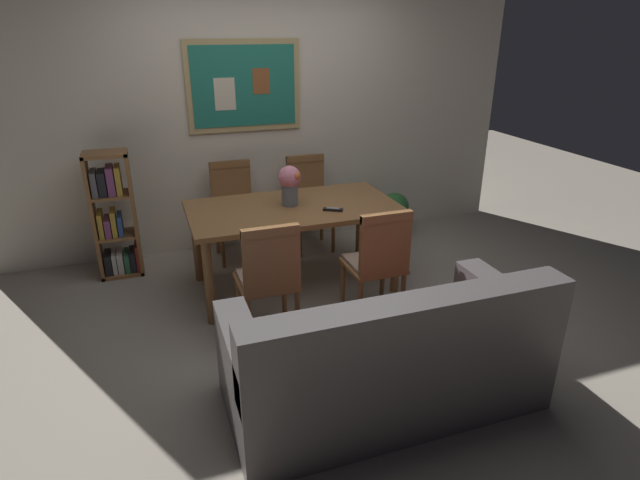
# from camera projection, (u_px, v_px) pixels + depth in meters

# --- Properties ---
(ground_plane) EXTENTS (12.00, 12.00, 0.00)m
(ground_plane) POSITION_uv_depth(u_px,v_px,m) (321.00, 317.00, 3.97)
(ground_plane) COLOR gray
(wall_back_with_painting) EXTENTS (5.20, 0.14, 2.60)m
(wall_back_with_painting) POSITION_uv_depth(u_px,v_px,m) (262.00, 112.00, 4.95)
(wall_back_with_painting) COLOR beige
(wall_back_with_painting) RESTS_ON ground_plane
(dining_table) EXTENTS (1.69, 0.92, 0.72)m
(dining_table) POSITION_uv_depth(u_px,v_px,m) (293.00, 216.00, 4.22)
(dining_table) COLOR brown
(dining_table) RESTS_ON ground_plane
(dining_chair_far_right) EXTENTS (0.40, 0.41, 0.91)m
(dining_chair_far_right) POSITION_uv_depth(u_px,v_px,m) (308.00, 195.00, 5.07)
(dining_chair_far_right) COLOR brown
(dining_chair_far_right) RESTS_ON ground_plane
(dining_chair_near_left) EXTENTS (0.40, 0.41, 0.91)m
(dining_chair_near_left) POSITION_uv_depth(u_px,v_px,m) (269.00, 274.00, 3.47)
(dining_chair_near_left) COLOR brown
(dining_chair_near_left) RESTS_ON ground_plane
(dining_chair_near_right) EXTENTS (0.40, 0.41, 0.91)m
(dining_chair_near_right) POSITION_uv_depth(u_px,v_px,m) (378.00, 258.00, 3.71)
(dining_chair_near_right) COLOR brown
(dining_chair_near_right) RESTS_ON ground_plane
(dining_chair_far_left) EXTENTS (0.40, 0.41, 0.91)m
(dining_chair_far_left) POSITION_uv_depth(u_px,v_px,m) (234.00, 202.00, 4.86)
(dining_chair_far_left) COLOR brown
(dining_chair_far_left) RESTS_ON ground_plane
(leather_couch) EXTENTS (1.80, 0.84, 0.84)m
(leather_couch) POSITION_uv_depth(u_px,v_px,m) (387.00, 360.00, 2.94)
(leather_couch) COLOR #514C4C
(leather_couch) RESTS_ON ground_plane
(bookshelf) EXTENTS (0.36, 0.28, 1.11)m
(bookshelf) POSITION_uv_depth(u_px,v_px,m) (115.00, 219.00, 4.49)
(bookshelf) COLOR brown
(bookshelf) RESTS_ON ground_plane
(potted_ivy) EXTENTS (0.29, 0.29, 0.47)m
(potted_ivy) POSITION_uv_depth(u_px,v_px,m) (395.00, 213.00, 5.42)
(potted_ivy) COLOR brown
(potted_ivy) RESTS_ON ground_plane
(flower_vase) EXTENTS (0.19, 0.19, 0.33)m
(flower_vase) POSITION_uv_depth(u_px,v_px,m) (290.00, 182.00, 4.14)
(flower_vase) COLOR slate
(flower_vase) RESTS_ON dining_table
(tv_remote) EXTENTS (0.16, 0.12, 0.02)m
(tv_remote) POSITION_uv_depth(u_px,v_px,m) (333.00, 209.00, 4.08)
(tv_remote) COLOR black
(tv_remote) RESTS_ON dining_table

